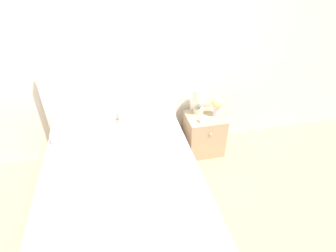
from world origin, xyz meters
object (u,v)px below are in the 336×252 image
object	(u,v)px
flower_vase	(217,104)
alarm_clock	(203,119)
bed	(123,185)
table_lamp	(199,97)
nightstand	(204,134)

from	to	relation	value
flower_vase	alarm_clock	world-z (taller)	flower_vase
bed	flower_vase	bearing A→B (deg)	29.57
bed	flower_vase	world-z (taller)	bed
bed	table_lamp	size ratio (longest dim) A/B	6.00
bed	table_lamp	bearing A→B (deg)	37.76
nightstand	flower_vase	world-z (taller)	flower_vase
flower_vase	alarm_clock	bearing A→B (deg)	-152.40
alarm_clock	bed	bearing A→B (deg)	-150.03
bed	table_lamp	xyz separation A→B (m)	(1.02, 0.79, 0.45)
nightstand	table_lamp	distance (m)	0.49
flower_vase	alarm_clock	xyz separation A→B (m)	(-0.21, -0.11, -0.12)
flower_vase	alarm_clock	distance (m)	0.27
nightstand	alarm_clock	world-z (taller)	alarm_clock
nightstand	flower_vase	size ratio (longest dim) A/B	2.11
bed	alarm_clock	world-z (taller)	bed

